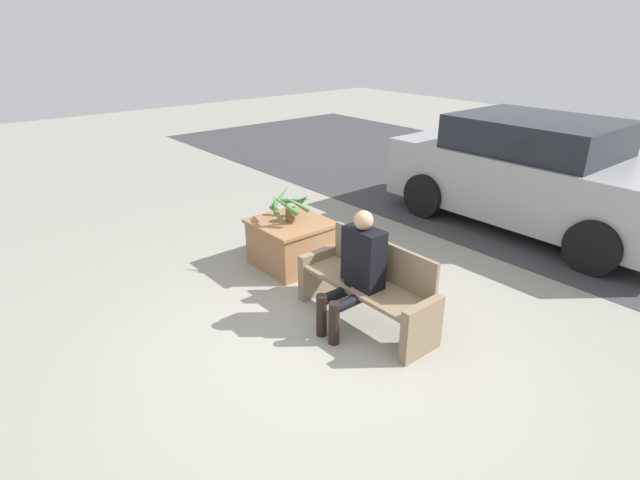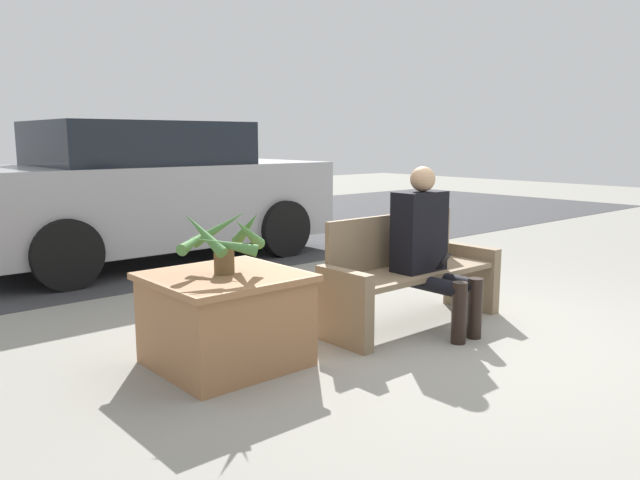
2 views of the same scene
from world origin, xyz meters
TOP-DOWN VIEW (x-y plane):
  - ground_plane at (0.00, 0.00)m, footprint 30.00×30.00m
  - road_surface at (0.00, 5.86)m, footprint 20.00×6.00m
  - bench at (-0.03, 0.57)m, footprint 1.53×0.49m
  - person_seated at (-0.03, 0.40)m, footprint 0.40×0.61m
  - planter_box at (-1.55, 0.75)m, footprint 0.88×0.84m
  - potted_plant at (-1.55, 0.74)m, footprint 0.54×0.58m
  - parked_car at (-0.36, 4.26)m, footprint 4.11×1.98m

SIDE VIEW (x-z plane):
  - ground_plane at x=0.00m, z-range 0.00..0.00m
  - road_surface at x=0.00m, z-range 0.00..0.01m
  - planter_box at x=-1.55m, z-range 0.02..0.60m
  - bench at x=-0.03m, z-range -0.03..0.80m
  - person_seated at x=-0.03m, z-range 0.04..1.24m
  - parked_car at x=-0.36m, z-range -0.01..1.57m
  - potted_plant at x=-1.55m, z-range 0.59..1.00m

